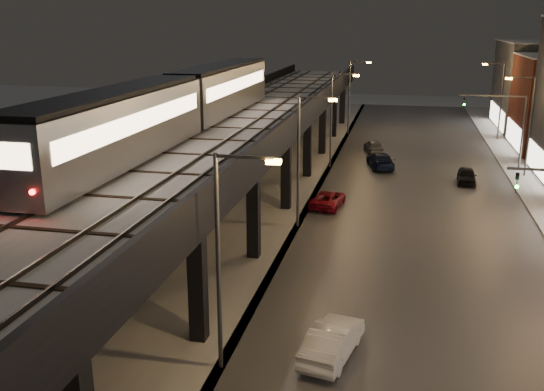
{
  "coord_description": "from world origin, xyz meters",
  "views": [
    {
      "loc": [
        6.02,
        -7.91,
        13.72
      ],
      "look_at": [
        -0.4,
        21.4,
        5.0
      ],
      "focal_mm": 40.0,
      "sensor_mm": 36.0,
      "label": 1
    }
  ],
  "objects_px": {
    "subway_train": "(180,103)",
    "car_mid_silver": "(328,200)",
    "car_onc_red": "(467,176)",
    "car_near_white": "(332,341)",
    "car_far_white": "(374,147)",
    "car_mid_dark": "(380,161)"
  },
  "relations": [
    {
      "from": "car_mid_silver",
      "to": "car_far_white",
      "type": "bearing_deg",
      "value": -89.64
    },
    {
      "from": "subway_train",
      "to": "car_mid_silver",
      "type": "xyz_separation_m",
      "value": [
        9.26,
        5.97,
        -7.83
      ]
    },
    {
      "from": "subway_train",
      "to": "car_onc_red",
      "type": "distance_m",
      "value": 26.57
    },
    {
      "from": "car_near_white",
      "to": "car_far_white",
      "type": "height_order",
      "value": "car_near_white"
    },
    {
      "from": "subway_train",
      "to": "car_far_white",
      "type": "height_order",
      "value": "subway_train"
    },
    {
      "from": "car_near_white",
      "to": "car_far_white",
      "type": "xyz_separation_m",
      "value": [
        -0.57,
        41.48,
        -0.04
      ]
    },
    {
      "from": "car_far_white",
      "to": "car_onc_red",
      "type": "xyz_separation_m",
      "value": [
        8.57,
        -10.86,
        -0.04
      ]
    },
    {
      "from": "car_mid_silver",
      "to": "car_onc_red",
      "type": "xyz_separation_m",
      "value": [
        10.9,
        9.51,
        0.05
      ]
    },
    {
      "from": "subway_train",
      "to": "car_mid_dark",
      "type": "relative_size",
      "value": 7.26
    },
    {
      "from": "car_near_white",
      "to": "car_far_white",
      "type": "distance_m",
      "value": 41.49
    },
    {
      "from": "car_near_white",
      "to": "car_mid_silver",
      "type": "distance_m",
      "value": 21.31
    },
    {
      "from": "subway_train",
      "to": "car_near_white",
      "type": "xyz_separation_m",
      "value": [
        12.15,
        -15.14,
        -7.69
      ]
    },
    {
      "from": "subway_train",
      "to": "car_far_white",
      "type": "distance_m",
      "value": 29.79
    },
    {
      "from": "subway_train",
      "to": "car_mid_dark",
      "type": "height_order",
      "value": "subway_train"
    },
    {
      "from": "car_mid_dark",
      "to": "car_far_white",
      "type": "height_order",
      "value": "car_mid_dark"
    },
    {
      "from": "subway_train",
      "to": "car_mid_dark",
      "type": "xyz_separation_m",
      "value": [
        12.58,
        19.56,
        -7.71
      ]
    },
    {
      "from": "car_near_white",
      "to": "car_mid_dark",
      "type": "relative_size",
      "value": 0.9
    },
    {
      "from": "car_mid_dark",
      "to": "car_onc_red",
      "type": "xyz_separation_m",
      "value": [
        7.57,
        -4.08,
        -0.07
      ]
    },
    {
      "from": "subway_train",
      "to": "car_mid_silver",
      "type": "height_order",
      "value": "subway_train"
    },
    {
      "from": "car_onc_red",
      "to": "car_near_white",
      "type": "bearing_deg",
      "value": -101.38
    },
    {
      "from": "car_near_white",
      "to": "car_mid_dark",
      "type": "bearing_deg",
      "value": -79.53
    },
    {
      "from": "car_mid_silver",
      "to": "car_mid_dark",
      "type": "xyz_separation_m",
      "value": [
        3.33,
        13.59,
        0.12
      ]
    }
  ]
}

